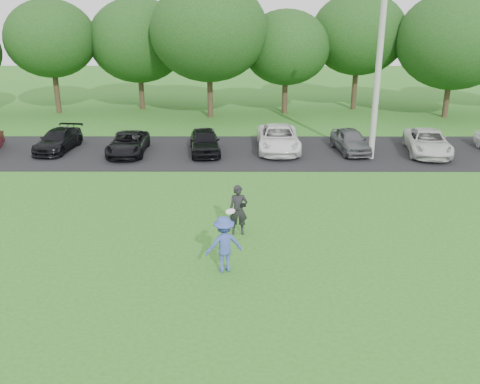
% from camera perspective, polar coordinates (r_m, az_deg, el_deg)
% --- Properties ---
extents(ground, '(100.00, 100.00, 0.00)m').
position_cam_1_polar(ground, '(15.32, -0.03, -9.09)').
color(ground, '#2A661D').
rests_on(ground, ground).
extents(parking_lot, '(32.00, 6.50, 0.03)m').
position_cam_1_polar(parking_lot, '(27.41, 0.05, 4.28)').
color(parking_lot, black).
rests_on(parking_lot, ground).
extents(utility_pole, '(0.28, 0.28, 9.07)m').
position_cam_1_polar(utility_pole, '(26.18, 14.58, 13.00)').
color(utility_pole, '#A3A49E').
rests_on(utility_pole, ground).
extents(frisbee_player, '(1.23, 0.94, 1.90)m').
position_cam_1_polar(frisbee_player, '(15.31, -1.71, -5.57)').
color(frisbee_player, '#3B4EA7').
rests_on(frisbee_player, ground).
extents(camera_bystander, '(0.63, 0.44, 1.70)m').
position_cam_1_polar(camera_bystander, '(17.66, -0.18, -1.93)').
color(camera_bystander, black).
rests_on(camera_bystander, ground).
extents(parked_cars, '(27.73, 5.07, 1.25)m').
position_cam_1_polar(parked_cars, '(27.23, 1.65, 5.46)').
color(parked_cars, '#4B1019').
rests_on(parked_cars, parking_lot).
extents(tree_row, '(42.39, 9.85, 8.64)m').
position_cam_1_polar(tree_row, '(36.26, 2.56, 15.99)').
color(tree_row, '#38281C').
rests_on(tree_row, ground).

